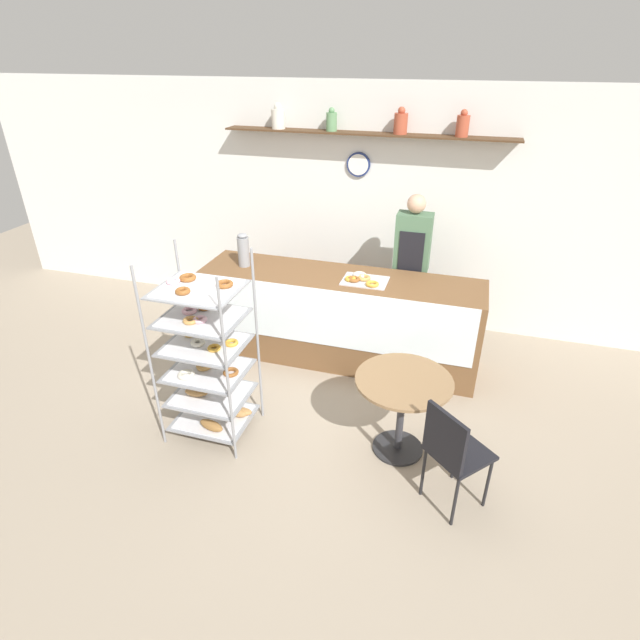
{
  "coord_description": "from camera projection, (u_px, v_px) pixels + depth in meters",
  "views": [
    {
      "loc": [
        1.15,
        -3.42,
        2.97
      ],
      "look_at": [
        0.0,
        0.37,
        0.81
      ],
      "focal_mm": 28.0,
      "sensor_mm": 36.0,
      "label": 1
    }
  ],
  "objects": [
    {
      "name": "coffee_carafe",
      "position": [
        243.0,
        250.0,
        5.18
      ],
      "size": [
        0.12,
        0.12,
        0.35
      ],
      "color": "gray",
      "rests_on": "display_counter"
    },
    {
      "name": "ground_plane",
      "position": [
        308.0,
        416.0,
        4.59
      ],
      "size": [
        14.0,
        14.0,
        0.0
      ],
      "primitive_type": "plane",
      "color": "gray"
    },
    {
      "name": "cafe_table",
      "position": [
        402.0,
        397.0,
        3.96
      ],
      "size": [
        0.77,
        0.77,
        0.71
      ],
      "color": "#262628",
      "rests_on": "ground_plane"
    },
    {
      "name": "cafe_chair",
      "position": [
        452.0,
        449.0,
        3.44
      ],
      "size": [
        0.54,
        0.54,
        0.88
      ],
      "rotation": [
        0.0,
        0.0,
        8.7
      ],
      "color": "black",
      "rests_on": "ground_plane"
    },
    {
      "name": "pastry_rack",
      "position": [
        208.0,
        360.0,
        4.1
      ],
      "size": [
        0.69,
        0.59,
        1.63
      ],
      "color": "gray",
      "rests_on": "ground_plane"
    },
    {
      "name": "display_counter",
      "position": [
        339.0,
        318.0,
        5.25
      ],
      "size": [
        2.88,
        0.7,
        0.96
      ],
      "color": "brown",
      "rests_on": "ground_plane"
    },
    {
      "name": "back_wall",
      "position": [
        365.0,
        207.0,
        5.75
      ],
      "size": [
        10.0,
        0.3,
        2.7
      ],
      "color": "white",
      "rests_on": "ground_plane"
    },
    {
      "name": "donut_tray_counter",
      "position": [
        362.0,
        280.0,
        4.9
      ],
      "size": [
        0.44,
        0.33,
        0.05
      ],
      "color": "silver",
      "rests_on": "display_counter"
    },
    {
      "name": "person_worker",
      "position": [
        411.0,
        266.0,
        5.29
      ],
      "size": [
        0.36,
        0.23,
        1.71
      ],
      "color": "#282833",
      "rests_on": "ground_plane"
    }
  ]
}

